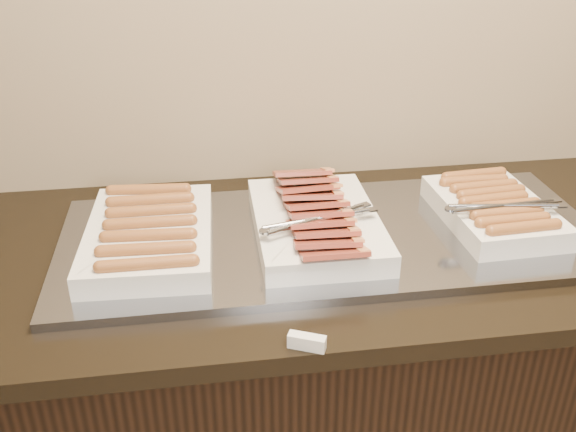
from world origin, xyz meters
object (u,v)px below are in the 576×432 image
at_px(warming_tray, 332,237).
at_px(dish_right, 494,209).
at_px(dish_center, 316,221).
at_px(dish_left, 150,234).
at_px(counter, 317,392).

xyz_separation_m(warming_tray, dish_right, (0.38, -0.00, 0.04)).
distance_m(warming_tray, dish_center, 0.06).
relative_size(warming_tray, dish_left, 2.98).
bearing_deg(counter, dish_right, -0.63).
xyz_separation_m(counter, dish_right, (0.40, -0.00, 0.50)).
height_order(dish_center, dish_right, dish_center).
bearing_deg(dish_right, dish_center, 177.68).
height_order(counter, dish_center, dish_center).
relative_size(dish_left, dish_center, 0.96).
distance_m(dish_left, dish_center, 0.36).
relative_size(warming_tray, dish_right, 3.53).
bearing_deg(dish_left, warming_tray, 2.41).
height_order(warming_tray, dish_right, dish_right).
bearing_deg(dish_center, warming_tray, 5.47).
bearing_deg(warming_tray, dish_right, -0.67).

